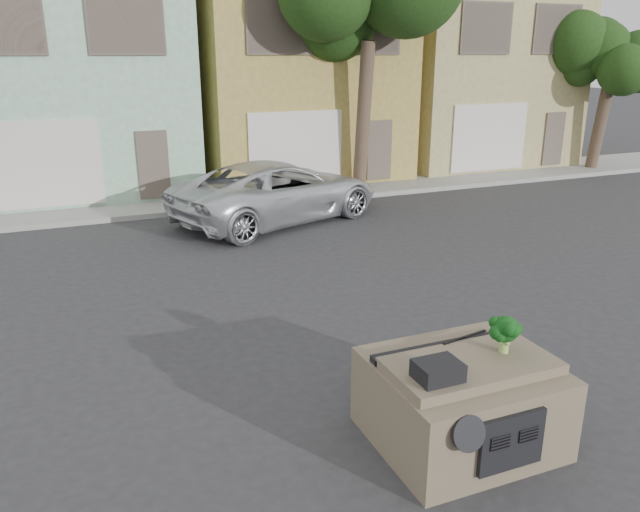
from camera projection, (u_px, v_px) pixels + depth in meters
ground_plane at (351, 338)px, 10.14m from camera, size 120.00×120.00×0.00m
sidewalk at (207, 199)px, 19.33m from camera, size 40.00×3.00×0.15m
townhouse_mint at (68, 73)px, 20.42m from camera, size 7.20×8.20×7.55m
townhouse_tan at (284, 70)px, 23.14m from camera, size 7.20×8.20×7.55m
townhouse_beige at (454, 68)px, 25.86m from camera, size 7.20×8.20×7.55m
silver_pickup at (278, 220)px, 17.19m from camera, size 6.51×4.59×1.65m
tree_near at (365, 58)px, 19.23m from camera, size 4.40×4.00×8.50m
tree_far at (604, 92)px, 23.25m from camera, size 3.20×3.00×6.00m
car_dashboard at (460, 398)px, 7.33m from camera, size 2.00×1.80×1.12m
instrument_hump at (438, 371)px, 6.61m from camera, size 0.48×0.38×0.20m
wiper_arm at (465, 337)px, 7.59m from camera, size 0.69×0.15×0.02m
broccoli at (505, 334)px, 7.17m from camera, size 0.52×0.52×0.45m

